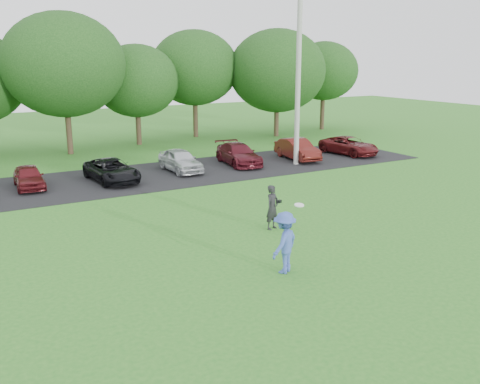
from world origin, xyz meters
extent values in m
plane|color=#287320|center=(0.00, 0.00, 0.00)|extent=(100.00, 100.00, 0.00)
cube|color=black|center=(0.00, 13.00, 0.01)|extent=(32.00, 6.50, 0.03)
cylinder|color=#AAAAA5|center=(8.39, 11.81, 5.45)|extent=(0.28, 0.28, 10.89)
imported|color=#3E58B0|center=(-0.97, -0.76, 0.90)|extent=(1.33, 1.15, 1.79)
cylinder|color=white|center=(-0.68, -1.01, 2.02)|extent=(0.27, 0.27, 0.07)
imported|color=black|center=(0.88, 2.72, 0.80)|extent=(0.69, 0.57, 1.60)
cube|color=black|center=(1.06, 2.54, 1.04)|extent=(0.17, 0.14, 0.10)
imported|color=#561217|center=(-5.71, 13.35, 0.56)|extent=(1.39, 3.16, 1.06)
imported|color=black|center=(-1.95, 12.79, 0.58)|extent=(2.13, 4.07, 1.09)
imported|color=silver|center=(1.90, 13.25, 0.63)|extent=(1.45, 3.52, 1.19)
imported|color=#4E111A|center=(5.52, 13.38, 0.61)|extent=(2.08, 4.18, 1.17)
imported|color=#501511|center=(9.29, 12.96, 0.64)|extent=(1.70, 3.82, 1.22)
imported|color=#541214|center=(13.08, 12.73, 0.58)|extent=(2.33, 4.15, 1.10)
cylinder|color=#38281C|center=(-2.00, 21.60, 1.35)|extent=(0.36, 0.36, 2.70)
ellipsoid|color=#214C19|center=(-2.00, 21.60, 5.48)|extent=(7.42, 7.42, 6.31)
cylinder|color=#38281C|center=(3.00, 23.00, 1.10)|extent=(0.36, 0.36, 2.20)
ellipsoid|color=#214C19|center=(3.00, 23.00, 4.36)|extent=(5.76, 5.76, 4.90)
cylinder|color=#38281C|center=(8.00, 24.40, 1.35)|extent=(0.36, 0.36, 2.70)
ellipsoid|color=#214C19|center=(8.00, 24.40, 5.14)|extent=(6.50, 6.50, 5.53)
cylinder|color=#38281C|center=(13.50, 21.60, 1.10)|extent=(0.36, 0.36, 2.20)
ellipsoid|color=#214C19|center=(13.50, 21.60, 4.92)|extent=(7.24, 7.24, 6.15)
cylinder|color=#38281C|center=(19.00, 23.00, 1.35)|extent=(0.36, 0.36, 2.70)
ellipsoid|color=#214C19|center=(19.00, 23.00, 4.79)|extent=(5.58, 5.58, 4.74)
camera|label=1|loc=(-9.14, -12.57, 6.05)|focal=40.00mm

